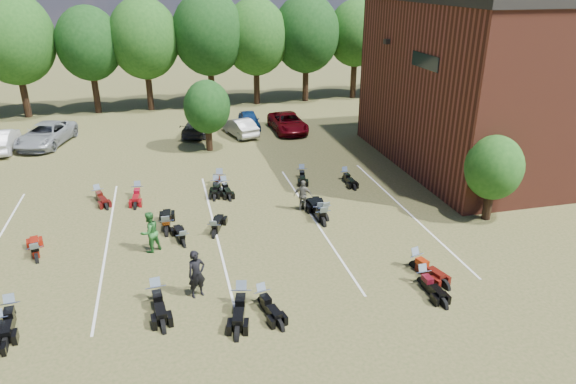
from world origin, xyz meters
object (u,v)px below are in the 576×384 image
object	(u,v)px
car_4	(249,120)
person_grey	(303,196)
person_black	(197,274)
motorcycle_7	(37,260)
motorcycle_0	(1,331)
person_green	(150,232)
motorcycle_3	(157,302)
motorcycle_14	(99,199)

from	to	relation	value
car_4	person_grey	world-z (taller)	person_grey
person_black	motorcycle_7	bearing A→B (deg)	125.91
person_grey	motorcycle_0	world-z (taller)	person_grey
motorcycle_7	person_grey	bearing A→B (deg)	176.86
car_4	person_green	xyz separation A→B (m)	(-7.67, -18.79, 0.29)
car_4	person_black	xyz separation A→B (m)	(-5.93, -22.80, 0.31)
person_black	person_grey	size ratio (longest dim) A/B	1.16
car_4	person_green	size ratio (longest dim) A/B	2.04
motorcycle_0	motorcycle_3	distance (m)	5.32
car_4	motorcycle_14	size ratio (longest dim) A/B	1.86
car_4	person_black	size ratio (longest dim) A/B	2.00
motorcycle_3	motorcycle_14	xyz separation A→B (m)	(-3.05, 10.69, 0.00)
car_4	motorcycle_3	size ratio (longest dim) A/B	1.60
motorcycle_7	motorcycle_3	bearing A→B (deg)	125.86
motorcycle_0	motorcycle_3	world-z (taller)	motorcycle_3
car_4	motorcycle_14	world-z (taller)	car_4
motorcycle_3	motorcycle_7	bearing A→B (deg)	132.64
motorcycle_3	person_black	bearing A→B (deg)	-4.91
person_green	motorcycle_7	xyz separation A→B (m)	(-4.85, 0.34, -0.95)
person_grey	motorcycle_7	size ratio (longest dim) A/B	0.75
person_black	motorcycle_14	xyz separation A→B (m)	(-4.59, 10.65, -0.97)
motorcycle_3	motorcycle_0	bearing A→B (deg)	179.19
car_4	person_grey	xyz separation A→B (m)	(0.06, -16.25, 0.18)
person_green	motorcycle_0	size ratio (longest dim) A/B	0.92
person_black	car_4	bearing A→B (deg)	54.80
person_green	motorcycle_0	world-z (taller)	person_green
car_4	person_grey	bearing A→B (deg)	-86.55
person_black	motorcycle_7	world-z (taller)	person_black
person_black	motorcycle_3	world-z (taller)	person_black
person_black	motorcycle_0	distance (m)	6.92
person_grey	motorcycle_3	xyz separation A→B (m)	(-7.53, -6.59, -0.84)
person_grey	motorcycle_0	xyz separation A→B (m)	(-12.83, -7.10, -0.84)
motorcycle_7	motorcycle_14	size ratio (longest dim) A/B	1.08
car_4	person_black	world-z (taller)	person_black
motorcycle_0	motorcycle_3	xyz separation A→B (m)	(5.29, 0.51, 0.00)
motorcycle_14	person_black	bearing A→B (deg)	-86.48
car_4	motorcycle_0	size ratio (longest dim) A/B	1.87
person_black	motorcycle_14	size ratio (longest dim) A/B	0.93
person_black	motorcycle_3	bearing A→B (deg)	160.78
person_green	motorcycle_7	size ratio (longest dim) A/B	0.85
person_black	person_grey	bearing A→B (deg)	26.96
person_black	person_grey	world-z (taller)	person_black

